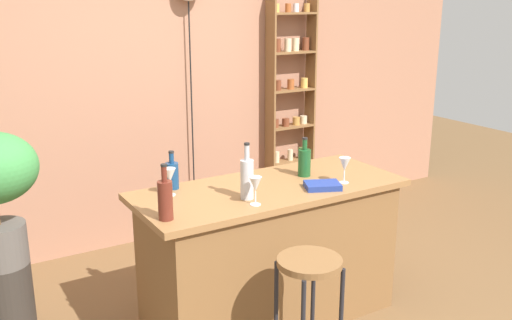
{
  "coord_description": "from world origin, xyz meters",
  "views": [
    {
      "loc": [
        -1.82,
        -2.54,
        2.03
      ],
      "look_at": [
        0.05,
        0.55,
        1.0
      ],
      "focal_mm": 40.58,
      "sensor_mm": 36.0,
      "label": 1
    }
  ],
  "objects_px": {
    "bottle_olive_oil": "(247,178)",
    "wine_glass_right": "(255,185)",
    "wine_glass_left": "(345,165)",
    "spice_shelf": "(291,108)",
    "wine_glass_center": "(170,176)",
    "cookbook": "(323,186)",
    "bar_stool": "(309,292)",
    "bottle_soda_blue": "(172,175)",
    "bottle_sauce_amber": "(165,199)",
    "plant_stool": "(9,302)",
    "bottle_spirits_clear": "(304,162)"
  },
  "relations": [
    {
      "from": "bottle_olive_oil",
      "to": "wine_glass_right",
      "type": "xyz_separation_m",
      "value": [
        -0.01,
        -0.12,
        -0.01
      ]
    },
    {
      "from": "wine_glass_left",
      "to": "spice_shelf",
      "type": "bearing_deg",
      "value": 66.05
    },
    {
      "from": "wine_glass_center",
      "to": "cookbook",
      "type": "xyz_separation_m",
      "value": [
        0.84,
        -0.36,
        -0.1
      ]
    },
    {
      "from": "bar_stool",
      "to": "spice_shelf",
      "type": "height_order",
      "value": "spice_shelf"
    },
    {
      "from": "bar_stool",
      "to": "bottle_soda_blue",
      "type": "xyz_separation_m",
      "value": [
        -0.35,
        0.94,
        0.45
      ]
    },
    {
      "from": "wine_glass_right",
      "to": "cookbook",
      "type": "relative_size",
      "value": 0.78
    },
    {
      "from": "wine_glass_left",
      "to": "wine_glass_center",
      "type": "bearing_deg",
      "value": 161.29
    },
    {
      "from": "bottle_olive_oil",
      "to": "bottle_sauce_amber",
      "type": "xyz_separation_m",
      "value": [
        -0.53,
        -0.06,
        -0.01
      ]
    },
    {
      "from": "bottle_soda_blue",
      "to": "bar_stool",
      "type": "bearing_deg",
      "value": -69.61
    },
    {
      "from": "wine_glass_center",
      "to": "wine_glass_right",
      "type": "xyz_separation_m",
      "value": [
        0.34,
        -0.4,
        0.0
      ]
    },
    {
      "from": "bottle_sauce_amber",
      "to": "wine_glass_left",
      "type": "relative_size",
      "value": 1.84
    },
    {
      "from": "bottle_olive_oil",
      "to": "bottle_soda_blue",
      "type": "height_order",
      "value": "bottle_olive_oil"
    },
    {
      "from": "plant_stool",
      "to": "bottle_olive_oil",
      "type": "relative_size",
      "value": 1.5
    },
    {
      "from": "cookbook",
      "to": "plant_stool",
      "type": "bearing_deg",
      "value": 178.69
    },
    {
      "from": "spice_shelf",
      "to": "bottle_soda_blue",
      "type": "xyz_separation_m",
      "value": [
        -1.71,
        -1.23,
        -0.04
      ]
    },
    {
      "from": "wine_glass_center",
      "to": "bottle_sauce_amber",
      "type": "bearing_deg",
      "value": -116.39
    },
    {
      "from": "bar_stool",
      "to": "plant_stool",
      "type": "height_order",
      "value": "bar_stool"
    },
    {
      "from": "bar_stool",
      "to": "bottle_soda_blue",
      "type": "bearing_deg",
      "value": 110.39
    },
    {
      "from": "wine_glass_right",
      "to": "wine_glass_center",
      "type": "bearing_deg",
      "value": 130.66
    },
    {
      "from": "plant_stool",
      "to": "wine_glass_center",
      "type": "relative_size",
      "value": 3.03
    },
    {
      "from": "wine_glass_left",
      "to": "wine_glass_center",
      "type": "xyz_separation_m",
      "value": [
        -1.02,
        0.35,
        0.0
      ]
    },
    {
      "from": "spice_shelf",
      "to": "wine_glass_center",
      "type": "bearing_deg",
      "value": -142.92
    },
    {
      "from": "bar_stool",
      "to": "bottle_spirits_clear",
      "type": "bearing_deg",
      "value": 56.4
    },
    {
      "from": "bottle_olive_oil",
      "to": "wine_glass_left",
      "type": "relative_size",
      "value": 2.02
    },
    {
      "from": "bottle_spirits_clear",
      "to": "wine_glass_center",
      "type": "bearing_deg",
      "value": 173.82
    },
    {
      "from": "cookbook",
      "to": "wine_glass_left",
      "type": "bearing_deg",
      "value": 28.66
    },
    {
      "from": "bottle_soda_blue",
      "to": "bottle_sauce_amber",
      "type": "height_order",
      "value": "bottle_sauce_amber"
    },
    {
      "from": "bottle_sauce_amber",
      "to": "wine_glass_right",
      "type": "bearing_deg",
      "value": -6.08
    },
    {
      "from": "bottle_olive_oil",
      "to": "wine_glass_left",
      "type": "xyz_separation_m",
      "value": [
        0.67,
        -0.06,
        -0.01
      ]
    },
    {
      "from": "plant_stool",
      "to": "bottle_spirits_clear",
      "type": "xyz_separation_m",
      "value": [
        1.79,
        -0.53,
        0.74
      ]
    },
    {
      "from": "bottle_spirits_clear",
      "to": "wine_glass_right",
      "type": "distance_m",
      "value": 0.63
    },
    {
      "from": "bottle_spirits_clear",
      "to": "wine_glass_center",
      "type": "height_order",
      "value": "bottle_spirits_clear"
    },
    {
      "from": "bottle_spirits_clear",
      "to": "bottle_olive_oil",
      "type": "bearing_deg",
      "value": -160.96
    },
    {
      "from": "bottle_olive_oil",
      "to": "wine_glass_right",
      "type": "height_order",
      "value": "bottle_olive_oil"
    },
    {
      "from": "wine_glass_right",
      "to": "cookbook",
      "type": "bearing_deg",
      "value": 4.13
    },
    {
      "from": "bar_stool",
      "to": "bottle_sauce_amber",
      "type": "xyz_separation_m",
      "value": [
        -0.58,
        0.49,
        0.47
      ]
    },
    {
      "from": "bottle_spirits_clear",
      "to": "bottle_sauce_amber",
      "type": "distance_m",
      "value": 1.09
    },
    {
      "from": "bottle_olive_oil",
      "to": "bar_stool",
      "type": "bearing_deg",
      "value": -84.65
    },
    {
      "from": "plant_stool",
      "to": "bottle_soda_blue",
      "type": "height_order",
      "value": "bottle_soda_blue"
    },
    {
      "from": "plant_stool",
      "to": "wine_glass_center",
      "type": "xyz_separation_m",
      "value": [
        0.9,
        -0.43,
        0.76
      ]
    },
    {
      "from": "spice_shelf",
      "to": "cookbook",
      "type": "relative_size",
      "value": 9.74
    },
    {
      "from": "spice_shelf",
      "to": "bottle_sauce_amber",
      "type": "xyz_separation_m",
      "value": [
        -1.94,
        -1.68,
        -0.01
      ]
    },
    {
      "from": "bottle_olive_oil",
      "to": "bottle_spirits_clear",
      "type": "bearing_deg",
      "value": 19.04
    },
    {
      "from": "spice_shelf",
      "to": "cookbook",
      "type": "distance_m",
      "value": 1.94
    },
    {
      "from": "bottle_spirits_clear",
      "to": "wine_glass_center",
      "type": "xyz_separation_m",
      "value": [
        -0.89,
        0.1,
        0.02
      ]
    },
    {
      "from": "plant_stool",
      "to": "wine_glass_left",
      "type": "height_order",
      "value": "wine_glass_left"
    },
    {
      "from": "plant_stool",
      "to": "wine_glass_right",
      "type": "distance_m",
      "value": 1.68
    },
    {
      "from": "bottle_spirits_clear",
      "to": "bottle_soda_blue",
      "type": "bearing_deg",
      "value": 166.3
    },
    {
      "from": "bottle_olive_oil",
      "to": "bottle_sauce_amber",
      "type": "distance_m",
      "value": 0.53
    },
    {
      "from": "spice_shelf",
      "to": "bottle_sauce_amber",
      "type": "height_order",
      "value": "spice_shelf"
    }
  ]
}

